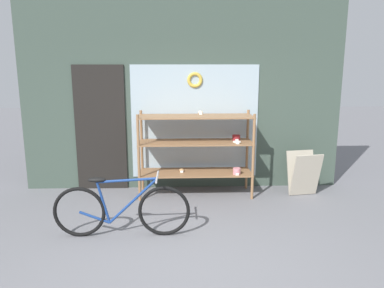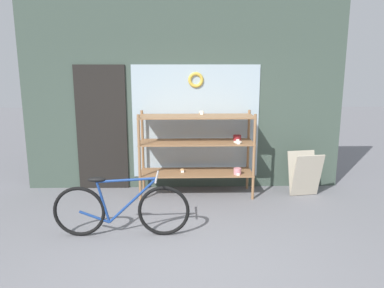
{
  "view_description": "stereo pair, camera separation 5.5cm",
  "coord_description": "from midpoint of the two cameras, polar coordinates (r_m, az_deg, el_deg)",
  "views": [
    {
      "loc": [
        -0.09,
        -3.66,
        2.1
      ],
      "look_at": [
        0.1,
        1.15,
        1.07
      ],
      "focal_mm": 35.0,
      "sensor_mm": 36.0,
      "label": 1
    },
    {
      "loc": [
        -0.03,
        -3.66,
        2.1
      ],
      "look_at": [
        0.1,
        1.15,
        1.07
      ],
      "focal_mm": 35.0,
      "sensor_mm": 36.0,
      "label": 2
    }
  ],
  "objects": [
    {
      "name": "display_case",
      "position": [
        6.02,
        1.24,
        -0.3
      ],
      "size": [
        1.82,
        0.56,
        1.36
      ],
      "color": "#8E6642",
      "rests_on": "ground_plane"
    },
    {
      "name": "bicycle",
      "position": [
        4.77,
        -10.45,
        -9.75
      ],
      "size": [
        1.69,
        0.46,
        0.78
      ],
      "rotation": [
        0.0,
        0.0,
        -0.01
      ],
      "color": "black",
      "rests_on": "ground_plane"
    },
    {
      "name": "storefront_facade",
      "position": [
        6.31,
        -1.36,
        7.99
      ],
      "size": [
        5.36,
        0.13,
        3.4
      ],
      "color": "#3D4C42",
      "rests_on": "ground_plane"
    },
    {
      "name": "sandwich_board",
      "position": [
        6.35,
        17.03,
        -4.39
      ],
      "size": [
        0.52,
        0.45,
        0.71
      ],
      "rotation": [
        0.0,
        0.0,
        0.16
      ],
      "color": "#B2A893",
      "rests_on": "ground_plane"
    },
    {
      "name": "ground_plane",
      "position": [
        4.22,
        -0.56,
        -17.84
      ],
      "size": [
        30.0,
        30.0,
        0.0
      ],
      "primitive_type": "plane",
      "color": "slate"
    }
  ]
}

